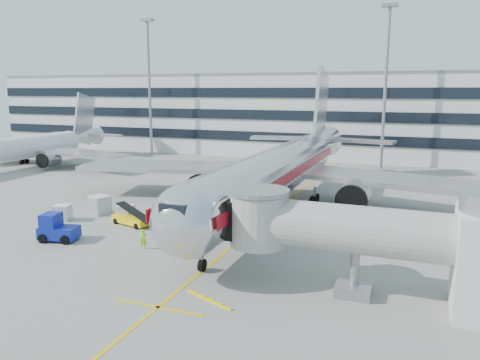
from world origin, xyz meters
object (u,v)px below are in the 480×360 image
(cargo_container_left, at_px, (63,213))
(ramp_worker, at_px, (143,239))
(cargo_container_right, at_px, (99,205))
(baggage_tug, at_px, (57,229))
(main_jet, at_px, (281,169))
(belt_loader, at_px, (131,219))
(cargo_container_front, at_px, (126,213))

(cargo_container_left, xyz_separation_m, ramp_worker, (11.97, -4.34, 0.04))
(cargo_container_left, height_order, cargo_container_right, cargo_container_right)
(baggage_tug, height_order, cargo_container_left, baggage_tug)
(ramp_worker, bearing_deg, main_jet, 34.63)
(cargo_container_right, bearing_deg, belt_loader, -22.53)
(ramp_worker, bearing_deg, cargo_container_left, 125.21)
(cargo_container_left, distance_m, ramp_worker, 12.73)
(main_jet, bearing_deg, baggage_tug, -128.72)
(belt_loader, bearing_deg, ramp_worker, -48.47)
(cargo_container_right, height_order, ramp_worker, cargo_container_right)
(main_jet, distance_m, cargo_container_front, 16.93)
(belt_loader, xyz_separation_m, cargo_container_front, (-1.32, 0.98, 0.20))
(cargo_container_left, height_order, cargo_container_front, cargo_container_front)
(cargo_container_left, bearing_deg, cargo_container_right, 61.33)
(main_jet, distance_m, cargo_container_left, 22.73)
(cargo_container_right, bearing_deg, main_jet, 29.93)
(baggage_tug, distance_m, cargo_container_right, 8.74)
(belt_loader, distance_m, cargo_container_right, 5.80)
(belt_loader, bearing_deg, baggage_tug, -117.05)
(baggage_tug, xyz_separation_m, cargo_container_right, (-2.15, 8.47, -0.08))
(cargo_container_right, xyz_separation_m, ramp_worker, (10.16, -7.65, -0.14))
(cargo_container_left, bearing_deg, baggage_tug, -52.46)
(cargo_container_front, height_order, ramp_worker, ramp_worker)
(belt_loader, height_order, cargo_container_left, belt_loader)
(cargo_container_right, bearing_deg, ramp_worker, -37.00)
(baggage_tug, bearing_deg, cargo_container_right, 104.25)
(main_jet, bearing_deg, ramp_worker, -110.53)
(main_jet, distance_m, baggage_tug, 23.33)
(cargo_container_front, bearing_deg, cargo_container_right, 162.91)
(main_jet, relative_size, cargo_container_left, 27.94)
(belt_loader, xyz_separation_m, cargo_container_left, (-7.15, -1.09, 0.20))
(belt_loader, height_order, ramp_worker, belt_loader)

